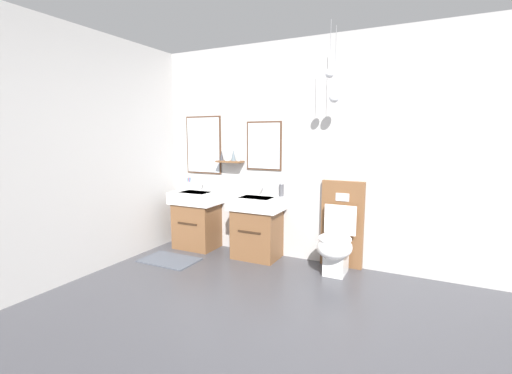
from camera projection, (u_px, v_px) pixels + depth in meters
The scene contains 11 objects.
ground_plane at pixel (308, 367), 2.38m from camera, with size 6.67×5.19×0.10m, color #3D3D42.
wall_back at pixel (363, 153), 3.91m from camera, with size 5.47×0.63×2.62m.
wall_left at pixel (43, 156), 3.36m from camera, with size 0.12×3.99×2.62m, color #B7B5B2.
bath_mat at pixel (169, 260), 4.27m from camera, with size 0.68×0.44×0.01m, color #474C56.
vanity_sink_left at pixel (197, 218), 4.73m from camera, with size 0.64×0.47×0.76m.
tap_on_left_sink at pixel (204, 185), 4.82m from camera, with size 0.03×0.13×0.11m.
vanity_sink_right at pixel (257, 226), 4.34m from camera, with size 0.64×0.47×0.76m.
tap_on_right_sink at pixel (263, 189), 4.42m from camera, with size 0.03×0.13×0.11m.
toilet at pixel (338, 238), 3.89m from camera, with size 0.48×0.63×1.00m.
toothbrush_cup at pixel (189, 185), 4.92m from camera, with size 0.07×0.07×0.19m.
soap_dispenser at pixel (281, 190), 4.31m from camera, with size 0.06×0.06×0.19m.
Camera 1 is at (0.65, -2.11, 1.50)m, focal length 24.64 mm.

